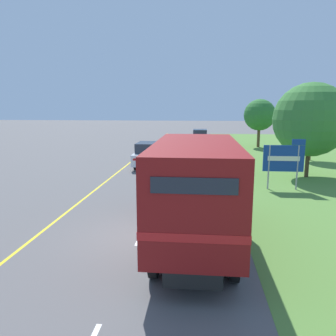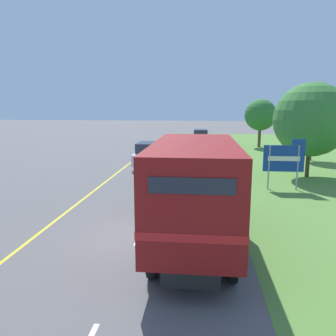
{
  "view_description": "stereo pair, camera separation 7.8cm",
  "coord_description": "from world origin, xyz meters",
  "px_view_note": "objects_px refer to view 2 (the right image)",
  "views": [
    {
      "loc": [
        2.06,
        -10.87,
        4.53
      ],
      "look_at": [
        0.3,
        6.85,
        1.2
      ],
      "focal_mm": 35.0,
      "sensor_mm": 36.0,
      "label": 1
    },
    {
      "loc": [
        2.14,
        -10.86,
        4.53
      ],
      "look_at": [
        0.3,
        6.85,
        1.2
      ],
      "focal_mm": 35.0,
      "sensor_mm": 36.0,
      "label": 2
    }
  ],
  "objects_px": {
    "roadside_tree_near": "(311,120)",
    "roadside_tree_far": "(260,115)",
    "lead_car_white_ahead": "(201,138)",
    "highway_sign": "(284,159)",
    "horse_trailer_truck": "(195,186)",
    "lead_car_white": "(148,154)",
    "roadside_tree_mid": "(313,120)"
  },
  "relations": [
    {
      "from": "lead_car_white_ahead",
      "to": "highway_sign",
      "type": "xyz_separation_m",
      "value": [
        4.68,
        -20.12,
        0.73
      ]
    },
    {
      "from": "highway_sign",
      "to": "roadside_tree_mid",
      "type": "distance_m",
      "value": 11.85
    },
    {
      "from": "roadside_tree_near",
      "to": "lead_car_white_ahead",
      "type": "bearing_deg",
      "value": 112.98
    },
    {
      "from": "lead_car_white_ahead",
      "to": "roadside_tree_near",
      "type": "bearing_deg",
      "value": -67.02
    },
    {
      "from": "highway_sign",
      "to": "roadside_tree_far",
      "type": "xyz_separation_m",
      "value": [
        1.99,
        19.88,
        1.93
      ]
    },
    {
      "from": "horse_trailer_truck",
      "to": "roadside_tree_mid",
      "type": "bearing_deg",
      "value": 62.71
    },
    {
      "from": "highway_sign",
      "to": "lead_car_white",
      "type": "bearing_deg",
      "value": 144.08
    },
    {
      "from": "lead_car_white",
      "to": "lead_car_white_ahead",
      "type": "distance_m",
      "value": 14.45
    },
    {
      "from": "horse_trailer_truck",
      "to": "roadside_tree_far",
      "type": "relative_size",
      "value": 1.54
    },
    {
      "from": "horse_trailer_truck",
      "to": "roadside_tree_mid",
      "type": "distance_m",
      "value": 20.79
    },
    {
      "from": "roadside_tree_near",
      "to": "roadside_tree_far",
      "type": "bearing_deg",
      "value": 91.3
    },
    {
      "from": "horse_trailer_truck",
      "to": "lead_car_white",
      "type": "relative_size",
      "value": 1.87
    },
    {
      "from": "roadside_tree_mid",
      "to": "roadside_tree_far",
      "type": "bearing_deg",
      "value": 106.94
    },
    {
      "from": "roadside_tree_mid",
      "to": "highway_sign",
      "type": "bearing_deg",
      "value": -114.03
    },
    {
      "from": "lead_car_white",
      "to": "highway_sign",
      "type": "bearing_deg",
      "value": -35.92
    },
    {
      "from": "highway_sign",
      "to": "roadside_tree_far",
      "type": "height_order",
      "value": "roadside_tree_far"
    },
    {
      "from": "roadside_tree_far",
      "to": "lead_car_white",
      "type": "bearing_deg",
      "value": -127.73
    },
    {
      "from": "lead_car_white_ahead",
      "to": "roadside_tree_near",
      "type": "distance_m",
      "value": 18.22
    },
    {
      "from": "horse_trailer_truck",
      "to": "roadside_tree_near",
      "type": "xyz_separation_m",
      "value": [
        7.09,
        11.25,
        1.77
      ]
    },
    {
      "from": "lead_car_white",
      "to": "roadside_tree_far",
      "type": "distance_m",
      "value": 17.48
    },
    {
      "from": "lead_car_white_ahead",
      "to": "horse_trailer_truck",
      "type": "bearing_deg",
      "value": -90.11
    },
    {
      "from": "lead_car_white",
      "to": "roadside_tree_mid",
      "type": "xyz_separation_m",
      "value": [
        13.36,
        4.5,
        2.45
      ]
    },
    {
      "from": "highway_sign",
      "to": "lead_car_white_ahead",
      "type": "bearing_deg",
      "value": 103.08
    },
    {
      "from": "horse_trailer_truck",
      "to": "lead_car_white",
      "type": "height_order",
      "value": "horse_trailer_truck"
    },
    {
      "from": "horse_trailer_truck",
      "to": "roadside_tree_near",
      "type": "distance_m",
      "value": 13.41
    },
    {
      "from": "lead_car_white_ahead",
      "to": "roadside_tree_near",
      "type": "relative_size",
      "value": 0.68
    },
    {
      "from": "horse_trailer_truck",
      "to": "highway_sign",
      "type": "bearing_deg",
      "value": 58.48
    },
    {
      "from": "lead_car_white",
      "to": "lead_car_white_ahead",
      "type": "height_order",
      "value": "lead_car_white_ahead"
    },
    {
      "from": "roadside_tree_mid",
      "to": "lead_car_white",
      "type": "bearing_deg",
      "value": -161.39
    },
    {
      "from": "lead_car_white_ahead",
      "to": "roadside_tree_mid",
      "type": "relative_size",
      "value": 0.84
    },
    {
      "from": "lead_car_white_ahead",
      "to": "roadside_tree_mid",
      "type": "distance_m",
      "value": 13.56
    },
    {
      "from": "roadside_tree_near",
      "to": "roadside_tree_mid",
      "type": "xyz_separation_m",
      "value": [
        2.42,
        7.18,
        -0.32
      ]
    }
  ]
}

